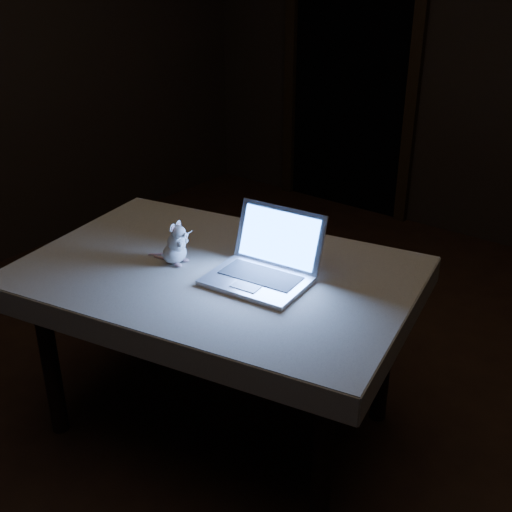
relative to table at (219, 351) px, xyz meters
The scene contains 6 objects.
floor 0.40m from the table, 14.25° to the right, with size 5.00×5.00×0.00m, color black.
doorway 2.71m from the table, 110.27° to the left, with size 1.06×0.36×2.13m, color black, non-canonical shape.
table is the anchor object (origin of this frame).
tablecloth 0.32m from the table, behind, with size 1.40×0.93×0.09m, color beige, non-canonical shape.
laptop 0.51m from the table, ahead, with size 0.34×0.30×0.23m, color silver, non-canonical shape.
plush_mouse 0.47m from the table, 160.07° to the right, with size 0.12×0.12×0.16m, color silver, non-canonical shape.
Camera 1 is at (1.19, -1.49, 1.75)m, focal length 45.00 mm.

